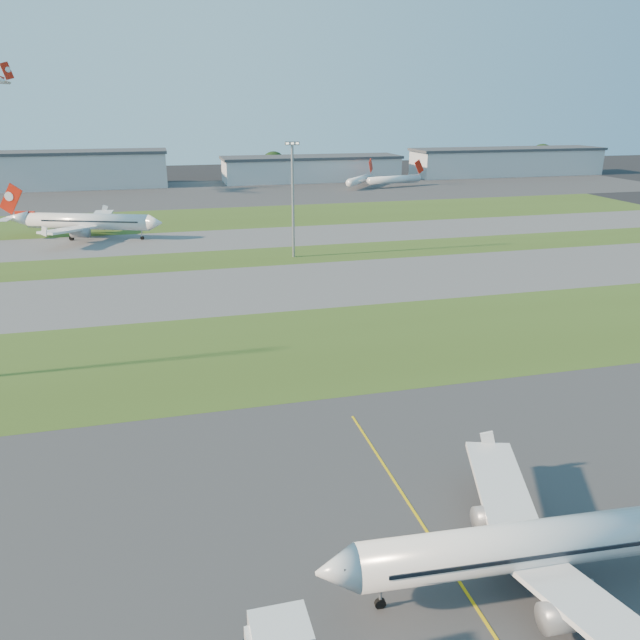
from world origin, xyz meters
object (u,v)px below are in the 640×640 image
object	(u,v)px
airliner_parked	(541,544)
airliner_taxiing	(87,222)
mini_jet_far	(395,179)
light_mast_centre	(293,192)
mini_jet_near	(361,179)

from	to	relation	value
airliner_parked	airliner_taxiing	bearing A→B (deg)	110.78
airliner_parked	mini_jet_far	xyz separation A→B (m)	(73.60, 222.11, -0.33)
mini_jet_far	light_mast_centre	distance (m)	135.26
airliner_parked	light_mast_centre	xyz separation A→B (m)	(4.71, 106.29, 11.20)
mini_jet_far	light_mast_centre	xyz separation A→B (m)	(-68.90, -115.82, 11.53)
airliner_taxiing	light_mast_centre	world-z (taller)	light_mast_centre
airliner_parked	mini_jet_far	size ratio (longest dim) A/B	1.18
mini_jet_far	airliner_parked	bearing A→B (deg)	-123.08
airliner_taxiing	light_mast_centre	distance (m)	59.50
light_mast_centre	airliner_taxiing	bearing A→B (deg)	144.55
mini_jet_near	light_mast_centre	world-z (taller)	light_mast_centre
airliner_taxiing	mini_jet_near	bearing A→B (deg)	-119.66
mini_jet_near	mini_jet_far	bearing A→B (deg)	-64.30
airliner_taxiing	light_mast_centre	size ratio (longest dim) A/B	1.50
mini_jet_far	light_mast_centre	size ratio (longest dim) A/B	1.09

